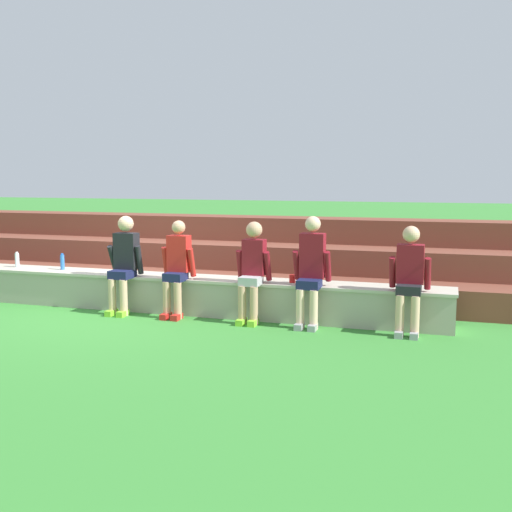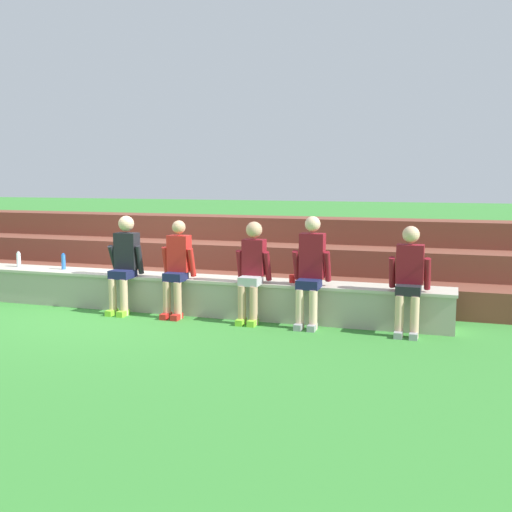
# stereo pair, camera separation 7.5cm
# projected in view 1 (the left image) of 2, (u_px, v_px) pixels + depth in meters

# --- Properties ---
(ground_plane) EXTENTS (80.00, 80.00, 0.00)m
(ground_plane) POSITION_uv_depth(u_px,v_px,m) (117.00, 311.00, 9.11)
(ground_plane) COLOR #388433
(stone_seating_wall) EXTENTS (9.60, 0.59, 0.53)m
(stone_seating_wall) POSITION_uv_depth(u_px,v_px,m) (126.00, 289.00, 9.34)
(stone_seating_wall) COLOR #A8A08E
(stone_seating_wall) RESTS_ON ground
(brick_bleachers) EXTENTS (13.19, 2.20, 1.26)m
(brick_bleachers) POSITION_uv_depth(u_px,v_px,m) (179.00, 259.00, 11.15)
(brick_bleachers) COLOR brown
(brick_bleachers) RESTS_ON ground
(person_far_left) EXTENTS (0.51, 0.54, 1.42)m
(person_far_left) POSITION_uv_depth(u_px,v_px,m) (124.00, 261.00, 8.94)
(person_far_left) COLOR #DBAD89
(person_far_left) RESTS_ON ground
(person_left_of_center) EXTENTS (0.49, 0.50, 1.37)m
(person_left_of_center) POSITION_uv_depth(u_px,v_px,m) (177.00, 266.00, 8.71)
(person_left_of_center) COLOR tan
(person_left_of_center) RESTS_ON ground
(person_center) EXTENTS (0.48, 0.54, 1.37)m
(person_center) POSITION_uv_depth(u_px,v_px,m) (252.00, 268.00, 8.39)
(person_center) COLOR tan
(person_center) RESTS_ON ground
(person_right_of_center) EXTENTS (0.51, 0.56, 1.46)m
(person_right_of_center) POSITION_uv_depth(u_px,v_px,m) (311.00, 268.00, 8.16)
(person_right_of_center) COLOR beige
(person_right_of_center) RESTS_ON ground
(person_far_right) EXTENTS (0.52, 0.53, 1.37)m
(person_far_right) POSITION_uv_depth(u_px,v_px,m) (409.00, 276.00, 7.74)
(person_far_right) COLOR #DBAD89
(person_far_right) RESTS_ON ground
(water_bottle_mid_right) EXTENTS (0.07, 0.07, 0.25)m
(water_bottle_mid_right) POSITION_uv_depth(u_px,v_px,m) (17.00, 260.00, 9.92)
(water_bottle_mid_right) COLOR silver
(water_bottle_mid_right) RESTS_ON stone_seating_wall
(water_bottle_mid_left) EXTENTS (0.06, 0.06, 0.26)m
(water_bottle_mid_left) POSITION_uv_depth(u_px,v_px,m) (62.00, 262.00, 9.65)
(water_bottle_mid_left) COLOR blue
(water_bottle_mid_left) RESTS_ON stone_seating_wall
(plastic_cup_middle) EXTENTS (0.09, 0.09, 0.11)m
(plastic_cup_middle) POSITION_uv_depth(u_px,v_px,m) (292.00, 279.00, 8.48)
(plastic_cup_middle) COLOR red
(plastic_cup_middle) RESTS_ON stone_seating_wall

